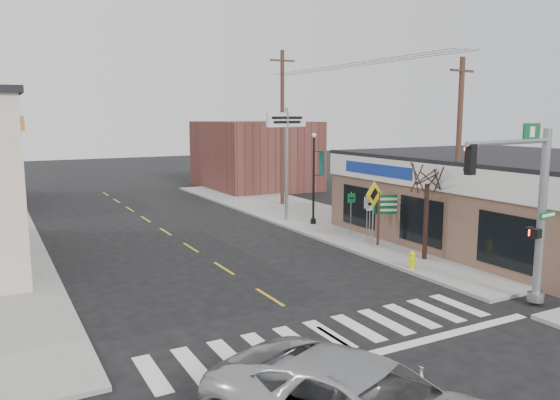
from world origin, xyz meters
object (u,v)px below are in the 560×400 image
bare_tree (428,170)px  utility_pole_far (282,127)px  lamp_post (315,171)px  utility_pole_near (458,158)px  guide_sign (389,209)px  traffic_signal_pole (529,198)px  fire_hydrant (412,259)px  dance_center_sign (287,135)px

bare_tree → utility_pole_far: size_ratio=0.47×
lamp_post → utility_pole_near: utility_pole_near is taller
guide_sign → utility_pole_near: size_ratio=0.30×
utility_pole_near → utility_pole_far: utility_pole_far is taller
traffic_signal_pole → fire_hydrant: 5.69m
guide_sign → dance_center_sign: (-1.28, 7.49, 3.21)m
utility_pole_far → utility_pole_near: bearing=-90.8°
guide_sign → bare_tree: bare_tree is taller
fire_hydrant → utility_pole_far: 17.45m
lamp_post → utility_pole_near: (1.09, -9.22, 1.31)m
bare_tree → guide_sign: bearing=81.7°
fire_hydrant → bare_tree: (1.49, 0.90, 3.35)m
traffic_signal_pole → bare_tree: (1.26, 5.71, 0.33)m
bare_tree → utility_pole_near: utility_pole_near is taller
dance_center_sign → bare_tree: (0.87, -10.34, -1.12)m
dance_center_sign → lamp_post: bearing=-81.0°
guide_sign → lamp_post: size_ratio=0.50×
traffic_signal_pole → dance_center_sign: size_ratio=0.89×
fire_hydrant → utility_pole_far: bearing=79.0°
traffic_signal_pole → guide_sign: size_ratio=2.28×
guide_sign → utility_pole_far: bearing=108.2°
utility_pole_far → bare_tree: bearing=-94.8°
guide_sign → bare_tree: (-0.41, -2.85, 2.09)m
guide_sign → bare_tree: 3.55m
dance_center_sign → fire_hydrant: bearing=-110.0°
bare_tree → utility_pole_far: utility_pole_far is taller
fire_hydrant → bare_tree: 3.78m
fire_hydrant → dance_center_sign: bearing=86.8°
dance_center_sign → utility_pole_near: 11.10m
traffic_signal_pole → fire_hydrant: traffic_signal_pole is taller
traffic_signal_pole → fire_hydrant: (-0.22, 4.81, -3.02)m
traffic_signal_pole → utility_pole_far: (2.98, 21.27, 1.82)m
utility_pole_far → traffic_signal_pole: bearing=-96.4°
fire_hydrant → bare_tree: size_ratio=0.15×
bare_tree → lamp_post: bearing=90.3°
traffic_signal_pole → lamp_post: size_ratio=1.14×
fire_hydrant → lamp_post: lamp_post is taller
utility_pole_far → dance_center_sign: bearing=-114.8°
utility_pole_far → fire_hydrant: bearing=-99.5°
traffic_signal_pole → bare_tree: bearing=70.0°
fire_hydrant → dance_center_sign: (0.62, 11.24, 4.47)m
lamp_post → utility_pole_far: bearing=95.2°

